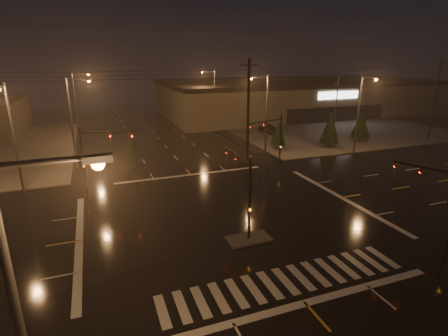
{
  "coord_description": "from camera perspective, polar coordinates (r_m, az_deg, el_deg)",
  "views": [
    {
      "loc": [
        -9.19,
        -23.55,
        12.05
      ],
      "look_at": [
        0.86,
        3.13,
        3.0
      ],
      "focal_mm": 28.0,
      "sensor_mm": 36.0,
      "label": 1
    }
  ],
  "objects": [
    {
      "name": "signal_mast_median",
      "position": [
        23.93,
        3.32,
        -2.71
      ],
      "size": [
        0.25,
        4.59,
        6.0
      ],
      "color": "black",
      "rests_on": "ground"
    },
    {
      "name": "parking_lot",
      "position": [
        68.95,
        19.79,
        6.55
      ],
      "size": [
        50.0,
        24.0,
        0.08
      ],
      "primitive_type": "cube",
      "color": "black",
      "rests_on": "ground"
    },
    {
      "name": "utility_pole_1",
      "position": [
        41.72,
        3.98,
        9.41
      ],
      "size": [
        2.2,
        0.32,
        12.0
      ],
      "color": "black",
      "rests_on": "ground"
    },
    {
      "name": "signal_mast_se",
      "position": [
        25.24,
        31.94,
        -4.48
      ],
      "size": [
        1.55,
        3.87,
        6.0
      ],
      "color": "black",
      "rests_on": "ground"
    },
    {
      "name": "retail_building",
      "position": [
        82.79,
        11.99,
        11.55
      ],
      "size": [
        60.2,
        28.3,
        7.2
      ],
      "color": "#6B634C",
      "rests_on": "ground"
    },
    {
      "name": "car_parked",
      "position": [
        58.45,
        7.43,
        6.35
      ],
      "size": [
        2.65,
        4.83,
        1.56
      ],
      "primitive_type": "imported",
      "rotation": [
        0.0,
        0.0,
        0.19
      ],
      "color": "black",
      "rests_on": "ground"
    },
    {
      "name": "sidewalk_ne",
      "position": [
        67.43,
        15.42,
        6.74
      ],
      "size": [
        36.0,
        36.0,
        0.12
      ],
      "primitive_type": "cube",
      "color": "#46433E",
      "rests_on": "ground"
    },
    {
      "name": "streetlight_1",
      "position": [
        42.06,
        -23.33,
        7.65
      ],
      "size": [
        2.77,
        0.32,
        10.0
      ],
      "color": "#38383A",
      "rests_on": "ground"
    },
    {
      "name": "conifer_1",
      "position": [
        50.56,
        16.96,
        6.32
      ],
      "size": [
        2.71,
        2.71,
        4.93
      ],
      "color": "black",
      "rests_on": "ground"
    },
    {
      "name": "conifer_2",
      "position": [
        55.71,
        21.51,
        6.87
      ],
      "size": [
        2.73,
        2.73,
        4.97
      ],
      "color": "black",
      "rests_on": "ground"
    },
    {
      "name": "streetlight_4",
      "position": [
        63.24,
        -1.77,
        11.94
      ],
      "size": [
        2.77,
        0.32,
        10.0
      ],
      "color": "#38383A",
      "rests_on": "ground"
    },
    {
      "name": "crosswalk",
      "position": [
        21.0,
        10.0,
        -17.69
      ],
      "size": [
        15.0,
        2.6,
        0.01
      ],
      "primitive_type": "cube",
      "color": "beige",
      "rests_on": "ground"
    },
    {
      "name": "signal_mast_ne",
      "position": [
        39.39,
        8.24,
        5.33
      ],
      "size": [
        4.84,
        1.86,
        6.0
      ],
      "color": "black",
      "rests_on": "ground"
    },
    {
      "name": "streetlight_2",
      "position": [
        57.92,
        -22.85,
        10.07
      ],
      "size": [
        2.77,
        0.32,
        10.0
      ],
      "color": "#38383A",
      "rests_on": "ground"
    },
    {
      "name": "streetlight_3",
      "position": [
        44.92,
        6.65,
        9.5
      ],
      "size": [
        2.77,
        0.32,
        10.0
      ],
      "color": "#38383A",
      "rests_on": "ground"
    },
    {
      "name": "median_island",
      "position": [
        24.7,
        4.06,
        -11.44
      ],
      "size": [
        3.0,
        1.6,
        0.15
      ],
      "primitive_type": "cube",
      "color": "#46433E",
      "rests_on": "ground"
    },
    {
      "name": "conifer_3",
      "position": [
        41.03,
        -14.64,
        3.25
      ],
      "size": [
        2.02,
        2.02,
        3.85
      ],
      "color": "black",
      "rests_on": "ground"
    },
    {
      "name": "utility_pole_2",
      "position": [
        60.59,
        31.17,
        9.52
      ],
      "size": [
        2.2,
        0.32,
        12.0
      ],
      "color": "black",
      "rests_on": "ground"
    },
    {
      "name": "streetlight_0",
      "position": [
        10.77,
        -28.89,
        -20.36
      ],
      "size": [
        2.77,
        0.32,
        10.0
      ],
      "color": "#38383A",
      "rests_on": "ground"
    },
    {
      "name": "ground",
      "position": [
        28.0,
        0.63,
        -7.88
      ],
      "size": [
        140.0,
        140.0,
        0.0
      ],
      "primitive_type": "plane",
      "color": "black",
      "rests_on": "ground"
    },
    {
      "name": "stop_bar_near",
      "position": [
        19.67,
        13.13,
        -20.69
      ],
      "size": [
        16.0,
        0.5,
        0.01
      ],
      "primitive_type": "cube",
      "color": "beige",
      "rests_on": "ground"
    },
    {
      "name": "conifer_0",
      "position": [
        48.03,
        8.88,
        5.71
      ],
      "size": [
        2.07,
        2.07,
        3.94
      ],
      "color": "black",
      "rests_on": "ground"
    },
    {
      "name": "streetlight_6",
      "position": [
        47.1,
        21.36,
        8.8
      ],
      "size": [
        0.32,
        2.77,
        10.0
      ],
      "color": "#38383A",
      "rests_on": "ground"
    },
    {
      "name": "streetlight_5",
      "position": [
        35.94,
        -31.32,
        5.03
      ],
      "size": [
        0.32,
        2.77,
        10.0
      ],
      "color": "#38383A",
      "rests_on": "ground"
    },
    {
      "name": "signal_mast_nw",
      "position": [
        34.68,
        -20.54,
        2.7
      ],
      "size": [
        4.84,
        1.86,
        6.0
      ],
      "color": "black",
      "rests_on": "ground"
    },
    {
      "name": "stop_bar_far",
      "position": [
        37.72,
        -5.44,
        -1.09
      ],
      "size": [
        16.0,
        0.5,
        0.01
      ],
      "primitive_type": "cube",
      "color": "beige",
      "rests_on": "ground"
    }
  ]
}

